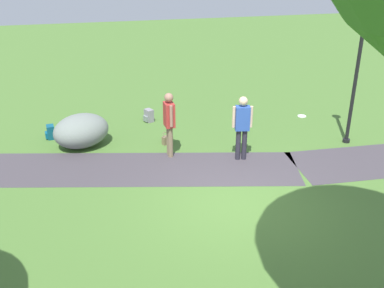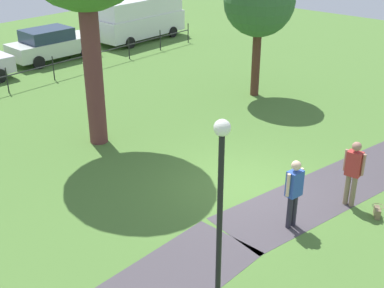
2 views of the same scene
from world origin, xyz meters
name	(u,v)px [view 1 (image 1 of 2)]	position (x,y,z in m)	size (l,w,h in m)	color
ground_plane	(236,202)	(0.00, 0.00, 0.00)	(48.00, 48.00, 0.00)	#486F2F
footpath_segment_mid	(139,169)	(1.91, -2.03, 0.00)	(8.21, 3.44, 0.01)	#413C41
lamp_post	(358,61)	(-4.03, -2.40, 2.36)	(0.28, 0.28, 3.85)	black
lawn_boulder	(81,131)	(3.30, -3.77, 0.46)	(1.98, 1.86, 0.91)	slate
woman_with_handbag	(169,120)	(1.02, -2.63, 1.02)	(0.27, 0.52, 1.75)	#806D50
man_near_boulder	(242,124)	(-0.76, -2.02, 1.00)	(0.51, 0.30, 1.73)	#292632
handbag_on_grass	(167,139)	(0.96, -3.39, 0.14)	(0.37, 0.37, 0.31)	#766347
backpack_by_boulder	(50,132)	(4.20, -4.48, 0.19)	(0.29, 0.31, 0.40)	navy
spare_backpack_on_lawn	(149,116)	(1.25, -5.19, 0.19)	(0.34, 0.34, 0.40)	gray
frisbee_on_grass	(302,116)	(-3.67, -4.55, 0.01)	(0.28, 0.28, 0.02)	white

